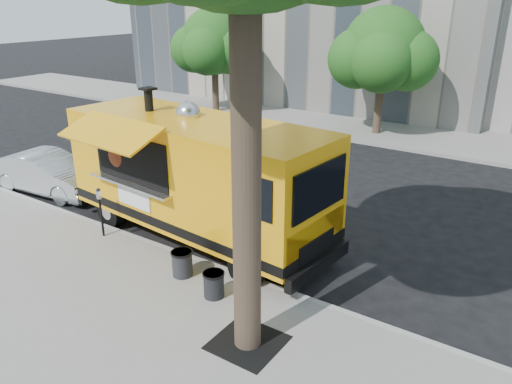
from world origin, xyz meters
TOP-DOWN VIEW (x-y plane):
  - ground at (0.00, 0.00)m, footprint 120.00×120.00m
  - sidewalk at (0.00, -4.00)m, footprint 60.00×6.00m
  - curb at (0.00, -0.93)m, footprint 60.00×0.14m
  - far_sidewalk at (0.00, 13.50)m, footprint 60.00×5.00m
  - tree_well at (2.60, -2.80)m, footprint 1.20×1.20m
  - far_tree_a at (-10.00, 12.30)m, footprint 3.42×3.42m
  - far_tree_b at (-1.00, 12.70)m, footprint 3.60×3.60m
  - sign_post at (1.55, -1.55)m, footprint 0.28×0.06m
  - parking_meter at (-3.00, -1.35)m, footprint 0.11×0.11m
  - food_truck at (-1.08, 0.17)m, footprint 7.77×3.85m
  - sedan at (-7.17, 0.00)m, footprint 4.17×1.84m
  - trash_bin_left at (1.16, -1.95)m, footprint 0.46×0.46m
  - trash_bin_right at (0.05, -1.68)m, footprint 0.49×0.49m

SIDE VIEW (x-z plane):
  - ground at x=0.00m, z-range 0.00..0.00m
  - sidewalk at x=0.00m, z-range 0.00..0.15m
  - curb at x=0.00m, z-range -0.01..0.15m
  - far_sidewalk at x=0.00m, z-range 0.00..0.15m
  - tree_well at x=2.60m, z-range 0.14..0.17m
  - trash_bin_left at x=1.16m, z-range 0.17..0.73m
  - trash_bin_right at x=0.05m, z-range 0.17..0.76m
  - sedan at x=-7.17m, z-range 0.00..1.33m
  - parking_meter at x=-3.00m, z-range 0.31..1.65m
  - food_truck at x=-1.08m, z-range -0.11..3.65m
  - sign_post at x=1.55m, z-range 0.35..3.35m
  - far_tree_a at x=-10.00m, z-range 1.10..6.45m
  - far_tree_b at x=-1.00m, z-range 1.08..6.58m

